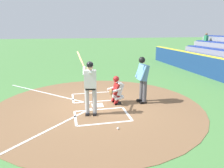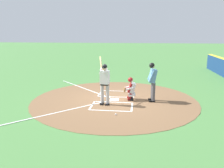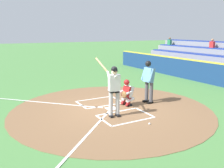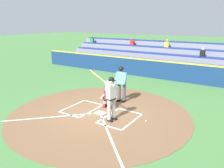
% 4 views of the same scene
% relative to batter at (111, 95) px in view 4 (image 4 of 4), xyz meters
% --- Properties ---
extents(ground_plane, '(120.00, 120.00, 0.00)m').
position_rel_batter_xyz_m(ground_plane, '(0.82, -0.35, -1.10)').
color(ground_plane, '#4C8442').
extents(dirt_circle, '(8.00, 8.00, 0.01)m').
position_rel_batter_xyz_m(dirt_circle, '(0.82, -0.35, -1.09)').
color(dirt_circle, brown).
rests_on(dirt_circle, ground).
extents(home_plate_and_chalk, '(7.93, 4.91, 0.01)m').
position_rel_batter_xyz_m(home_plate_and_chalk, '(0.82, 0.53, -1.08)').
color(home_plate_and_chalk, white).
rests_on(home_plate_and_chalk, dirt_circle).
extents(batter, '(1.02, 0.59, 2.13)m').
position_rel_batter_xyz_m(batter, '(0.00, 0.00, 0.00)').
color(batter, '#BCBCBC').
rests_on(batter, ground).
extents(catcher, '(0.63, 0.62, 1.13)m').
position_rel_batter_xyz_m(catcher, '(0.89, -1.14, -0.51)').
color(catcher, black).
rests_on(catcher, ground).
extents(plate_umpire, '(0.60, 0.45, 1.86)m').
position_rel_batter_xyz_m(plate_umpire, '(0.78, -2.16, -0.02)').
color(plate_umpire, '#4C4C51').
rests_on(plate_umpire, ground).
extents(baseball, '(0.07, 0.07, 0.07)m').
position_rel_batter_xyz_m(baseball, '(-1.29, -0.65, -1.06)').
color(baseball, white).
rests_on(baseball, ground).
extents(backstop_wall, '(22.00, 0.36, 1.31)m').
position_rel_batter_xyz_m(backstop_wall, '(0.82, -7.85, -0.45)').
color(backstop_wall, navy).
rests_on(backstop_wall, ground).
extents(bleacher_stand, '(20.00, 4.25, 2.55)m').
position_rel_batter_xyz_m(bleacher_stand, '(0.82, -11.12, -0.25)').
color(bleacher_stand, gray).
rests_on(bleacher_stand, ground).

